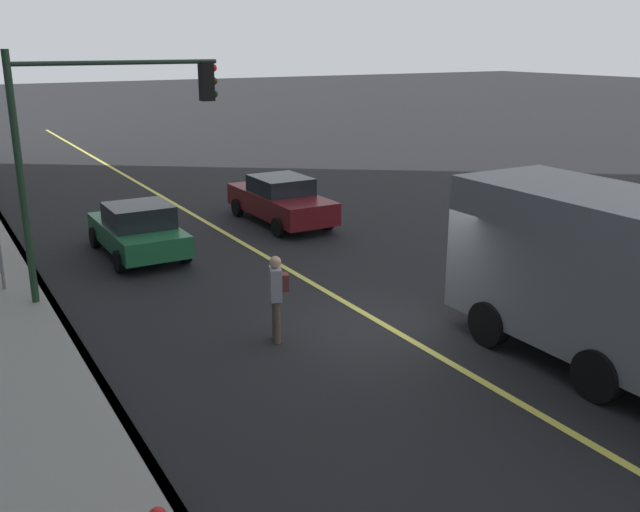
{
  "coord_description": "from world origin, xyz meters",
  "views": [
    {
      "loc": [
        -11.12,
        8.09,
        5.72
      ],
      "look_at": [
        -1.02,
        2.24,
        2.17
      ],
      "focal_mm": 39.57,
      "sensor_mm": 36.0,
      "label": 1
    }
  ],
  "objects": [
    {
      "name": "ground",
      "position": [
        0.0,
        0.0,
        0.0
      ],
      "size": [
        200.0,
        200.0,
        0.0
      ],
      "primitive_type": "plane",
      "color": "black"
    },
    {
      "name": "sidewalk_slab",
      "position": [
        0.0,
        7.18,
        0.07
      ],
      "size": [
        80.0,
        2.81,
        0.15
      ],
      "primitive_type": "cube",
      "color": "gray",
      "rests_on": "ground"
    },
    {
      "name": "curb_edge",
      "position": [
        0.0,
        5.86,
        0.07
      ],
      "size": [
        80.0,
        0.16,
        0.15
      ],
      "primitive_type": "cube",
      "color": "slate",
      "rests_on": "ground"
    },
    {
      "name": "lane_stripe_center",
      "position": [
        0.0,
        0.0,
        0.01
      ],
      "size": [
        80.0,
        0.16,
        0.01
      ],
      "primitive_type": "cube",
      "color": "#D8CC4C",
      "rests_on": "ground"
    },
    {
      "name": "car_green",
      "position": [
        7.77,
        2.99,
        0.74
      ],
      "size": [
        4.11,
        1.98,
        1.49
      ],
      "color": "#1E6038",
      "rests_on": "ground"
    },
    {
      "name": "car_maroon",
      "position": [
        9.12,
        -2.14,
        0.77
      ],
      "size": [
        4.73,
        1.95,
        1.54
      ],
      "color": "#591116",
      "rests_on": "ground"
    },
    {
      "name": "truck_gray",
      "position": [
        -3.81,
        -2.35,
        1.69
      ],
      "size": [
        7.35,
        2.62,
        3.19
      ],
      "color": "silver",
      "rests_on": "ground"
    },
    {
      "name": "pedestrian_with_backpack",
      "position": [
        0.56,
        2.31,
        1.04
      ],
      "size": [
        0.47,
        0.46,
        1.76
      ],
      "color": "brown",
      "rests_on": "ground"
    },
    {
      "name": "traffic_light_mast",
      "position": [
        4.91,
        4.38,
        3.87
      ],
      "size": [
        0.28,
        4.64,
        5.59
      ],
      "color": "#1E3823",
      "rests_on": "ground"
    }
  ]
}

